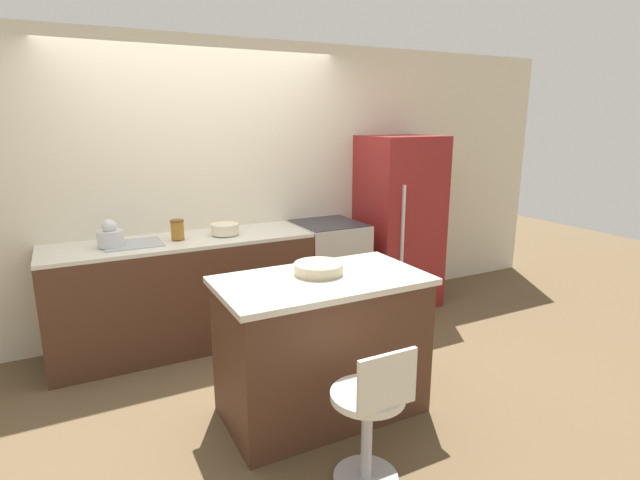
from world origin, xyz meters
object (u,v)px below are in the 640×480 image
object	(u,v)px
mixing_bowl	(225,229)
oven_range	(328,270)
kettle	(110,236)
stool_chair	(370,419)
refrigerator	(399,222)

from	to	relation	value
mixing_bowl	oven_range	bearing A→B (deg)	0.65
kettle	mixing_bowl	size ratio (longest dim) A/B	0.90
oven_range	stool_chair	xyz separation A→B (m)	(-0.92, -2.17, -0.08)
refrigerator	mixing_bowl	distance (m)	1.84
oven_range	refrigerator	size ratio (longest dim) A/B	0.54
refrigerator	kettle	distance (m)	2.75
kettle	mixing_bowl	xyz separation A→B (m)	(0.91, 0.00, -0.04)
refrigerator	kettle	size ratio (longest dim) A/B	8.19
stool_chair	kettle	xyz separation A→B (m)	(-1.01, 2.16, 0.64)
oven_range	kettle	size ratio (longest dim) A/B	4.43
refrigerator	mixing_bowl	world-z (taller)	refrigerator
oven_range	kettle	xyz separation A→B (m)	(-1.93, -0.01, 0.56)
refrigerator	mixing_bowl	size ratio (longest dim) A/B	7.38
refrigerator	mixing_bowl	xyz separation A→B (m)	(-1.84, -0.01, 0.12)
oven_range	kettle	world-z (taller)	kettle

